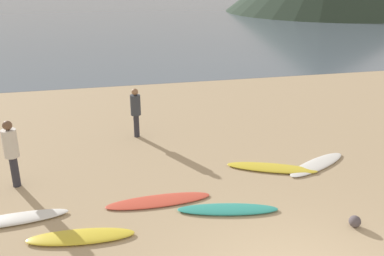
{
  "coord_description": "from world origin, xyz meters",
  "views": [
    {
      "loc": [
        -2.89,
        -4.58,
        4.95
      ],
      "look_at": [
        -0.29,
        6.57,
        0.6
      ],
      "focal_mm": 38.89,
      "sensor_mm": 36.0,
      "label": 1
    }
  ],
  "objects_px": {
    "surfboard_0": "(11,220)",
    "person_1": "(136,109)",
    "surfboard_3": "(228,209)",
    "surfboard_1": "(81,237)",
    "person_0": "(11,148)",
    "surfboard_5": "(317,164)",
    "surfboard_4": "(272,168)",
    "surfboard_2": "(159,201)",
    "beach_rock_near": "(355,221)"
  },
  "relations": [
    {
      "from": "surfboard_0",
      "to": "person_1",
      "type": "relative_size",
      "value": 1.48
    },
    {
      "from": "surfboard_3",
      "to": "surfboard_1",
      "type": "bearing_deg",
      "value": -162.05
    },
    {
      "from": "surfboard_0",
      "to": "person_0",
      "type": "distance_m",
      "value": 1.89
    },
    {
      "from": "surfboard_1",
      "to": "surfboard_5",
      "type": "distance_m",
      "value": 6.48
    },
    {
      "from": "surfboard_3",
      "to": "person_0",
      "type": "height_order",
      "value": "person_0"
    },
    {
      "from": "surfboard_4",
      "to": "person_0",
      "type": "distance_m",
      "value": 6.55
    },
    {
      "from": "surfboard_0",
      "to": "surfboard_2",
      "type": "relative_size",
      "value": 0.97
    },
    {
      "from": "surfboard_3",
      "to": "person_1",
      "type": "distance_m",
      "value": 5.15
    },
    {
      "from": "surfboard_4",
      "to": "surfboard_3",
      "type": "bearing_deg",
      "value": -112.28
    },
    {
      "from": "surfboard_2",
      "to": "beach_rock_near",
      "type": "distance_m",
      "value": 4.23
    },
    {
      "from": "person_1",
      "to": "surfboard_4",
      "type": "bearing_deg",
      "value": -98.55
    },
    {
      "from": "surfboard_0",
      "to": "person_0",
      "type": "height_order",
      "value": "person_0"
    },
    {
      "from": "surfboard_1",
      "to": "person_1",
      "type": "xyz_separation_m",
      "value": [
        1.65,
        5.16,
        0.88
      ]
    },
    {
      "from": "surfboard_2",
      "to": "surfboard_3",
      "type": "xyz_separation_m",
      "value": [
        1.42,
        -0.72,
        0.01
      ]
    },
    {
      "from": "surfboard_0",
      "to": "beach_rock_near",
      "type": "xyz_separation_m",
      "value": [
        6.93,
        -1.8,
        0.07
      ]
    },
    {
      "from": "surfboard_2",
      "to": "surfboard_3",
      "type": "distance_m",
      "value": 1.59
    },
    {
      "from": "surfboard_4",
      "to": "surfboard_2",
      "type": "bearing_deg",
      "value": -139.07
    },
    {
      "from": "surfboard_0",
      "to": "surfboard_4",
      "type": "relative_size",
      "value": 0.98
    },
    {
      "from": "surfboard_5",
      "to": "surfboard_1",
      "type": "bearing_deg",
      "value": 170.32
    },
    {
      "from": "beach_rock_near",
      "to": "surfboard_5",
      "type": "bearing_deg",
      "value": 76.1
    },
    {
      "from": "person_1",
      "to": "surfboard_1",
      "type": "bearing_deg",
      "value": -162.15
    },
    {
      "from": "surfboard_0",
      "to": "surfboard_1",
      "type": "relative_size",
      "value": 1.11
    },
    {
      "from": "surfboard_2",
      "to": "surfboard_1",
      "type": "bearing_deg",
      "value": -149.71
    },
    {
      "from": "surfboard_2",
      "to": "surfboard_3",
      "type": "bearing_deg",
      "value": -27.49
    },
    {
      "from": "surfboard_0",
      "to": "surfboard_2",
      "type": "distance_m",
      "value": 3.15
    },
    {
      "from": "surfboard_0",
      "to": "surfboard_4",
      "type": "xyz_separation_m",
      "value": [
        6.33,
        1.06,
        -0.01
      ]
    },
    {
      "from": "surfboard_5",
      "to": "surfboard_0",
      "type": "bearing_deg",
      "value": 160.35
    },
    {
      "from": "surfboard_4",
      "to": "surfboard_1",
      "type": "bearing_deg",
      "value": -133.88
    },
    {
      "from": "surfboard_1",
      "to": "beach_rock_near",
      "type": "distance_m",
      "value": 5.56
    },
    {
      "from": "surfboard_1",
      "to": "person_1",
      "type": "height_order",
      "value": "person_1"
    },
    {
      "from": "person_1",
      "to": "surfboard_2",
      "type": "bearing_deg",
      "value": -143.65
    },
    {
      "from": "person_0",
      "to": "beach_rock_near",
      "type": "relative_size",
      "value": 6.91
    },
    {
      "from": "surfboard_0",
      "to": "surfboard_1",
      "type": "xyz_separation_m",
      "value": [
        1.44,
        -0.94,
        -0.0
      ]
    },
    {
      "from": "beach_rock_near",
      "to": "person_1",
      "type": "bearing_deg",
      "value": 122.56
    },
    {
      "from": "surfboard_0",
      "to": "person_1",
      "type": "xyz_separation_m",
      "value": [
        3.09,
        4.21,
        0.88
      ]
    },
    {
      "from": "surfboard_2",
      "to": "surfboard_0",
      "type": "bearing_deg",
      "value": -179.25
    },
    {
      "from": "surfboard_3",
      "to": "person_0",
      "type": "distance_m",
      "value": 5.29
    },
    {
      "from": "surfboard_1",
      "to": "beach_rock_near",
      "type": "xyz_separation_m",
      "value": [
        5.49,
        -0.86,
        0.08
      ]
    },
    {
      "from": "surfboard_4",
      "to": "person_1",
      "type": "relative_size",
      "value": 1.51
    },
    {
      "from": "surfboard_0",
      "to": "surfboard_3",
      "type": "distance_m",
      "value": 4.61
    },
    {
      "from": "person_0",
      "to": "person_1",
      "type": "height_order",
      "value": "person_0"
    },
    {
      "from": "surfboard_3",
      "to": "beach_rock_near",
      "type": "xyz_separation_m",
      "value": [
        2.36,
        -1.16,
        0.08
      ]
    },
    {
      "from": "person_0",
      "to": "surfboard_4",
      "type": "bearing_deg",
      "value": 67.7
    },
    {
      "from": "surfboard_1",
      "to": "surfboard_3",
      "type": "xyz_separation_m",
      "value": [
        3.13,
        0.31,
        -0.01
      ]
    },
    {
      "from": "surfboard_5",
      "to": "person_1",
      "type": "xyz_separation_m",
      "value": [
        -4.53,
        3.22,
        0.89
      ]
    },
    {
      "from": "surfboard_2",
      "to": "surfboard_5",
      "type": "distance_m",
      "value": 4.57
    },
    {
      "from": "surfboard_3",
      "to": "surfboard_0",
      "type": "bearing_deg",
      "value": -175.6
    },
    {
      "from": "surfboard_5",
      "to": "person_1",
      "type": "relative_size",
      "value": 1.42
    },
    {
      "from": "surfboard_1",
      "to": "surfboard_2",
      "type": "height_order",
      "value": "surfboard_1"
    },
    {
      "from": "surfboard_1",
      "to": "surfboard_3",
      "type": "distance_m",
      "value": 3.14
    }
  ]
}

